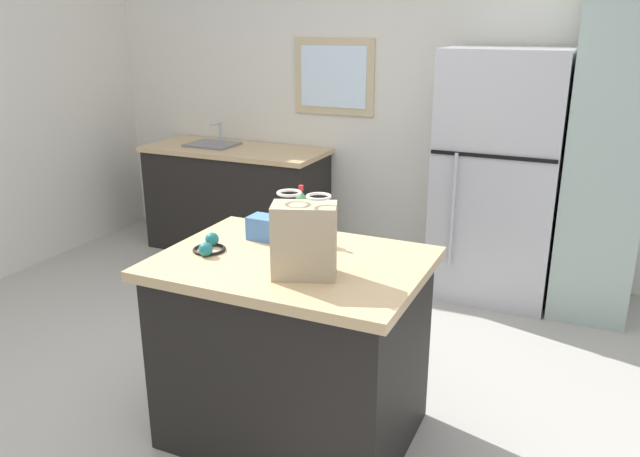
# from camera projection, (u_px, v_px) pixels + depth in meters

# --- Properties ---
(ground) EXTENTS (6.44, 6.44, 0.00)m
(ground) POSITION_uv_depth(u_px,v_px,m) (247.00, 415.00, 3.18)
(ground) COLOR #ADA89E
(back_wall) EXTENTS (5.37, 0.13, 2.64)m
(back_wall) POSITION_uv_depth(u_px,v_px,m) (403.00, 97.00, 4.91)
(back_wall) COLOR silver
(back_wall) RESTS_ON ground
(kitchen_island) EXTENTS (1.17, 0.86, 0.89)m
(kitchen_island) POSITION_uv_depth(u_px,v_px,m) (293.00, 348.00, 2.92)
(kitchen_island) COLOR black
(kitchen_island) RESTS_ON ground
(refrigerator) EXTENTS (0.81, 0.72, 1.72)m
(refrigerator) POSITION_uv_depth(u_px,v_px,m) (498.00, 177.00, 4.37)
(refrigerator) COLOR #B7B7BC
(refrigerator) RESTS_ON ground
(tall_cabinet) EXTENTS (0.48, 0.64, 2.11)m
(tall_cabinet) POSITION_uv_depth(u_px,v_px,m) (607.00, 158.00, 4.05)
(tall_cabinet) COLOR #9EB2A8
(tall_cabinet) RESTS_ON ground
(sink_counter) EXTENTS (1.52, 0.65, 1.07)m
(sink_counter) POSITION_uv_depth(u_px,v_px,m) (237.00, 198.00, 5.37)
(sink_counter) COLOR black
(sink_counter) RESTS_ON ground
(shopping_bag) EXTENTS (0.30, 0.23, 0.35)m
(shopping_bag) POSITION_uv_depth(u_px,v_px,m) (304.00, 240.00, 2.55)
(shopping_bag) COLOR tan
(shopping_bag) RESTS_ON kitchen_island
(small_box) EXTENTS (0.17, 0.12, 0.11)m
(small_box) POSITION_uv_depth(u_px,v_px,m) (266.00, 228.00, 3.01)
(small_box) COLOR #4775B7
(small_box) RESTS_ON kitchen_island
(bottle) EXTENTS (0.05, 0.05, 0.26)m
(bottle) POSITION_uv_depth(u_px,v_px,m) (301.00, 215.00, 3.00)
(bottle) COLOR #4C9956
(bottle) RESTS_ON kitchen_island
(ear_defenders) EXTENTS (0.19, 0.19, 0.06)m
(ear_defenders) POSITION_uv_depth(u_px,v_px,m) (209.00, 246.00, 2.87)
(ear_defenders) COLOR black
(ear_defenders) RESTS_ON kitchen_island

